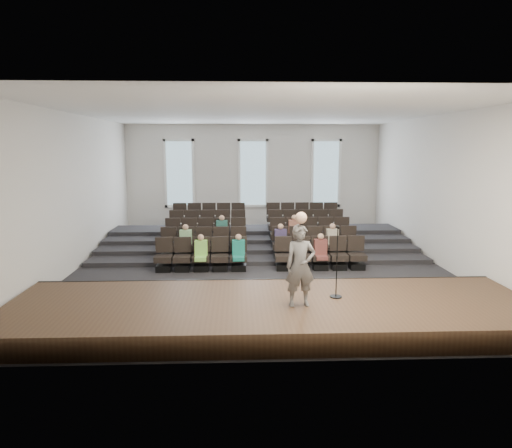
{
  "coord_description": "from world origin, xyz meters",
  "views": [
    {
      "loc": [
        -0.74,
        -14.87,
        3.92
      ],
      "look_at": [
        -0.12,
        0.5,
        1.33
      ],
      "focal_mm": 32.0,
      "sensor_mm": 36.0,
      "label": 1
    }
  ],
  "objects": [
    {
      "name": "windows",
      "position": [
        0.0,
        6.95,
        2.7
      ],
      "size": [
        8.44,
        0.1,
        3.24
      ],
      "color": "white",
      "rests_on": "wall_back"
    },
    {
      "name": "audience",
      "position": [
        0.0,
        0.32,
        0.81
      ],
      "size": [
        5.45,
        2.64,
        1.1
      ],
      "color": "#8DD856",
      "rests_on": "seating_rows"
    },
    {
      "name": "stage_lip",
      "position": [
        0.0,
        -3.33,
        0.25
      ],
      "size": [
        11.8,
        0.06,
        0.52
      ],
      "primitive_type": "cube",
      "color": "black",
      "rests_on": "ground"
    },
    {
      "name": "wall_left",
      "position": [
        -6.02,
        0.0,
        2.5
      ],
      "size": [
        0.04,
        14.0,
        5.0
      ],
      "primitive_type": "cube",
      "color": "silver",
      "rests_on": "ground"
    },
    {
      "name": "ground",
      "position": [
        0.0,
        0.0,
        0.0
      ],
      "size": [
        14.0,
        14.0,
        0.0
      ],
      "primitive_type": "plane",
      "color": "black",
      "rests_on": "ground"
    },
    {
      "name": "risers",
      "position": [
        0.0,
        3.17,
        0.2
      ],
      "size": [
        11.8,
        4.8,
        0.6
      ],
      "color": "black",
      "rests_on": "ground"
    },
    {
      "name": "mic_stand",
      "position": [
        1.52,
        -4.84,
        1.0
      ],
      "size": [
        0.28,
        0.28,
        1.68
      ],
      "color": "black",
      "rests_on": "stage"
    },
    {
      "name": "wall_front",
      "position": [
        0.0,
        -7.02,
        2.5
      ],
      "size": [
        12.0,
        0.04,
        5.0
      ],
      "primitive_type": "cube",
      "color": "silver",
      "rests_on": "ground"
    },
    {
      "name": "wall_right",
      "position": [
        6.02,
        0.0,
        2.5
      ],
      "size": [
        0.04,
        14.0,
        5.0
      ],
      "primitive_type": "cube",
      "color": "silver",
      "rests_on": "ground"
    },
    {
      "name": "stage",
      "position": [
        0.0,
        -5.1,
        0.25
      ],
      "size": [
        11.8,
        3.6,
        0.5
      ],
      "primitive_type": "cube",
      "color": "#3E2A1A",
      "rests_on": "ground"
    },
    {
      "name": "seating_rows",
      "position": [
        -0.0,
        1.54,
        0.68
      ],
      "size": [
        6.8,
        4.7,
        1.67
      ],
      "color": "black",
      "rests_on": "ground"
    },
    {
      "name": "ceiling",
      "position": [
        0.0,
        0.0,
        5.01
      ],
      "size": [
        12.0,
        14.0,
        0.02
      ],
      "primitive_type": "cube",
      "color": "white",
      "rests_on": "ground"
    },
    {
      "name": "speaker",
      "position": [
        0.6,
        -5.36,
        1.39
      ],
      "size": [
        0.7,
        0.5,
        1.79
      ],
      "primitive_type": "imported",
      "rotation": [
        0.0,
        0.0,
        0.12
      ],
      "color": "#565351",
      "rests_on": "stage"
    },
    {
      "name": "wall_back",
      "position": [
        0.0,
        7.02,
        2.5
      ],
      "size": [
        12.0,
        0.04,
        5.0
      ],
      "primitive_type": "cube",
      "color": "silver",
      "rests_on": "ground"
    }
  ]
}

